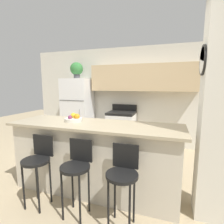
# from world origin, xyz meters

# --- Properties ---
(ground_plane) EXTENTS (14.00, 14.00, 0.00)m
(ground_plane) POSITION_xyz_m (0.00, 0.00, 0.00)
(ground_plane) COLOR tan
(wall_back) EXTENTS (5.60, 0.38, 2.55)m
(wall_back) POSITION_xyz_m (0.13, 2.24, 1.46)
(wall_back) COLOR silver
(wall_back) RESTS_ON ground_plane
(pillar_right) EXTENTS (0.38, 0.33, 2.55)m
(pillar_right) POSITION_xyz_m (1.53, -0.05, 1.28)
(pillar_right) COLOR silver
(pillar_right) RESTS_ON ground_plane
(counter_bar) EXTENTS (2.50, 0.76, 1.03)m
(counter_bar) POSITION_xyz_m (0.00, 0.00, 0.52)
(counter_bar) COLOR beige
(counter_bar) RESTS_ON ground_plane
(refrigerator) EXTENTS (0.74, 0.64, 1.75)m
(refrigerator) POSITION_xyz_m (-1.37, 1.95, 0.88)
(refrigerator) COLOR white
(refrigerator) RESTS_ON ground_plane
(stove_range) EXTENTS (0.67, 0.63, 1.07)m
(stove_range) POSITION_xyz_m (-0.13, 1.96, 0.46)
(stove_range) COLOR white
(stove_range) RESTS_ON ground_plane
(bar_stool_left) EXTENTS (0.35, 0.35, 0.92)m
(bar_stool_left) POSITION_xyz_m (-0.57, -0.53, 0.61)
(bar_stool_left) COLOR black
(bar_stool_left) RESTS_ON ground_plane
(bar_stool_mid) EXTENTS (0.35, 0.35, 0.92)m
(bar_stool_mid) POSITION_xyz_m (0.00, -0.53, 0.61)
(bar_stool_mid) COLOR black
(bar_stool_mid) RESTS_ON ground_plane
(bar_stool_right) EXTENTS (0.35, 0.35, 0.92)m
(bar_stool_right) POSITION_xyz_m (0.57, -0.53, 0.61)
(bar_stool_right) COLOR black
(bar_stool_right) RESTS_ON ground_plane
(potted_plant_on_fridge) EXTENTS (0.34, 0.34, 0.43)m
(potted_plant_on_fridge) POSITION_xyz_m (-1.37, 1.95, 1.99)
(potted_plant_on_fridge) COLOR #4C4C51
(potted_plant_on_fridge) RESTS_ON refrigerator
(fruit_bowl) EXTENTS (0.26, 0.26, 0.12)m
(fruit_bowl) POSITION_xyz_m (-0.37, 0.04, 1.07)
(fruit_bowl) COLOR silver
(fruit_bowl) RESTS_ON counter_bar
(trash_bin) EXTENTS (0.28, 0.28, 0.38)m
(trash_bin) POSITION_xyz_m (-0.78, 1.74, 0.19)
(trash_bin) COLOR #59595B
(trash_bin) RESTS_ON ground_plane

